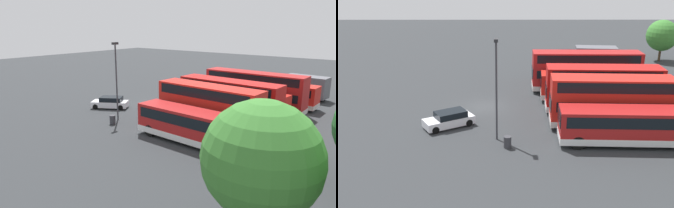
# 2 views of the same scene
# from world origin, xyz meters

# --- Properties ---
(ground_plane) EXTENTS (140.00, 140.00, 0.00)m
(ground_plane) POSITION_xyz_m (0.00, 0.00, 0.00)
(ground_plane) COLOR #2D3033
(bus_single_deck_near_end) EXTENTS (2.92, 11.02, 2.95)m
(bus_single_deck_near_end) POSITION_xyz_m (-8.87, 12.12, 1.62)
(bus_single_deck_near_end) COLOR red
(bus_single_deck_near_end) RESTS_ON ground
(bus_double_decker_second) EXTENTS (2.81, 12.11, 4.55)m
(bus_double_decker_second) POSITION_xyz_m (-5.16, 11.20, 2.45)
(bus_double_decker_second) COLOR #A51919
(bus_double_decker_second) RESTS_ON ground
(bus_single_deck_third) EXTENTS (3.32, 10.73, 2.95)m
(bus_single_deck_third) POSITION_xyz_m (-1.80, 11.15, 1.62)
(bus_single_deck_third) COLOR red
(bus_single_deck_third) RESTS_ON ground
(bus_double_decker_fourth) EXTENTS (3.05, 10.97, 4.55)m
(bus_double_decker_fourth) POSITION_xyz_m (1.65, 11.45, 2.45)
(bus_double_decker_fourth) COLOR #B71411
(bus_double_decker_fourth) RESTS_ON ground
(bus_double_decker_fifth) EXTENTS (3.07, 10.62, 4.55)m
(bus_double_decker_fifth) POSITION_xyz_m (5.35, 11.27, 2.45)
(bus_double_decker_fifth) COLOR red
(bus_double_decker_fifth) RESTS_ON ground
(bus_single_deck_sixth) EXTENTS (3.07, 11.76, 2.95)m
(bus_single_deck_sixth) POSITION_xyz_m (8.81, 12.16, 1.62)
(bus_single_deck_sixth) COLOR #A51919
(bus_single_deck_sixth) RESTS_ON ground
(box_truck_blue) EXTENTS (3.23, 7.71, 3.20)m
(box_truck_blue) POSITION_xyz_m (-14.96, 13.73, 1.71)
(box_truck_blue) COLOR #595960
(box_truck_blue) RESTS_ON ground
(car_hatchback_silver) EXTENTS (3.78, 4.66, 1.43)m
(car_hatchback_silver) POSITION_xyz_m (5.18, -2.83, 0.70)
(car_hatchback_silver) COLOR silver
(car_hatchback_silver) RESTS_ON ground
(lamp_post_tall) EXTENTS (0.70, 0.30, 8.28)m
(lamp_post_tall) POSITION_xyz_m (7.88, 1.41, 4.82)
(lamp_post_tall) COLOR #38383D
(lamp_post_tall) RESTS_ON ground
(waste_bin_yellow) EXTENTS (0.60, 0.60, 0.95)m
(waste_bin_yellow) POSITION_xyz_m (9.42, 2.27, 0.47)
(waste_bin_yellow) COLOR #333338
(waste_bin_yellow) RESTS_ON ground
(tree_rightmost) EXTENTS (4.61, 4.61, 6.18)m
(tree_rightmost) POSITION_xyz_m (-20.23, 25.48, 3.86)
(tree_rightmost) COLOR #4C3823
(tree_rightmost) RESTS_ON ground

